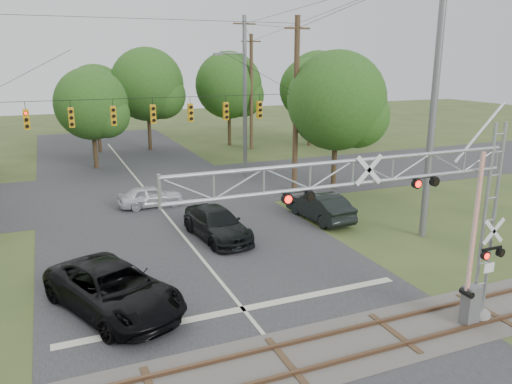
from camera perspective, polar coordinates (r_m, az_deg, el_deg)
name	(u,v)px	position (r m, az deg, el deg)	size (l,w,h in m)	color
road_main	(206,264)	(22.42, -5.74, -8.19)	(14.00, 90.00, 0.02)	#27272A
road_cross	(146,190)	(35.38, -12.50, 0.22)	(90.00, 12.00, 0.02)	#27272A
railroad_track	(286,361)	(15.81, 3.40, -18.71)	(90.00, 3.20, 0.17)	#4F4944
crossing_gantry	(411,212)	(15.75, 17.34, -2.25)	(11.38, 0.88, 6.88)	gray
traffic_signal_span	(168,112)	(30.68, -10.06, 9.00)	(19.34, 0.36, 11.50)	slate
pickup_black	(114,289)	(18.82, -15.96, -10.62)	(2.82, 6.11, 1.70)	black
car_dark	(217,224)	(25.28, -4.50, -3.65)	(2.11, 5.18, 1.50)	black
sedan_silver	(151,196)	(31.24, -11.93, -0.46)	(1.57, 3.91, 1.33)	silver
suv_dark	(320,206)	(28.28, 7.31, -1.62)	(1.67, 4.79, 1.58)	black
streetlight	(243,108)	(37.67, -1.47, 9.56)	(2.51, 0.26, 9.40)	slate
utility_poles	(181,100)	(34.16, -8.54, 10.40)	(26.76, 27.48, 13.54)	#452D1F
treeline	(164,96)	(44.69, -10.52, 10.78)	(52.69, 27.49, 9.96)	#3C2C1B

